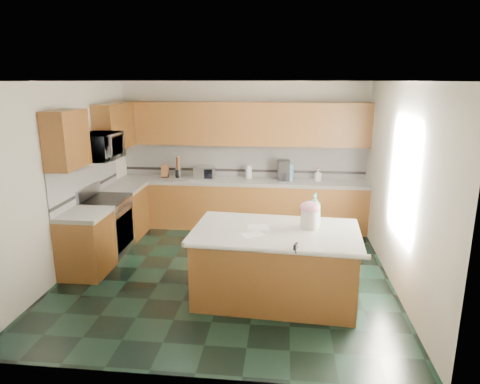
# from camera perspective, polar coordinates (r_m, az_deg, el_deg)

# --- Properties ---
(floor) EXTENTS (4.60, 4.60, 0.00)m
(floor) POSITION_cam_1_polar(r_m,az_deg,el_deg) (6.35, -1.71, -10.60)
(floor) COLOR black
(floor) RESTS_ON ground
(ceiling) EXTENTS (4.60, 4.60, 0.00)m
(ceiling) POSITION_cam_1_polar(r_m,az_deg,el_deg) (5.74, -1.92, 14.57)
(ceiling) COLOR white
(ceiling) RESTS_ON ground
(wall_back) EXTENTS (4.60, 0.04, 2.70)m
(wall_back) POSITION_cam_1_polar(r_m,az_deg,el_deg) (8.16, 0.42, 5.08)
(wall_back) COLOR silver
(wall_back) RESTS_ON ground
(wall_front) EXTENTS (4.60, 0.04, 2.70)m
(wall_front) POSITION_cam_1_polar(r_m,az_deg,el_deg) (3.72, -6.73, -6.90)
(wall_front) COLOR silver
(wall_front) RESTS_ON ground
(wall_left) EXTENTS (0.04, 4.60, 2.70)m
(wall_left) POSITION_cam_1_polar(r_m,az_deg,el_deg) (6.62, -22.12, 1.74)
(wall_left) COLOR silver
(wall_left) RESTS_ON ground
(wall_right) EXTENTS (0.04, 4.60, 2.70)m
(wall_right) POSITION_cam_1_polar(r_m,az_deg,el_deg) (6.04, 20.55, 0.72)
(wall_right) COLOR silver
(wall_right) RESTS_ON ground
(back_base_cab) EXTENTS (4.60, 0.60, 0.86)m
(back_base_cab) POSITION_cam_1_polar(r_m,az_deg,el_deg) (8.06, 0.18, -1.76)
(back_base_cab) COLOR black
(back_base_cab) RESTS_ON ground
(back_countertop) EXTENTS (4.60, 0.64, 0.06)m
(back_countertop) POSITION_cam_1_polar(r_m,az_deg,el_deg) (7.94, 0.19, 1.42)
(back_countertop) COLOR white
(back_countertop) RESTS_ON back_base_cab
(back_upper_cab) EXTENTS (4.60, 0.33, 0.78)m
(back_upper_cab) POSITION_cam_1_polar(r_m,az_deg,el_deg) (7.90, 0.29, 9.08)
(back_upper_cab) COLOR black
(back_upper_cab) RESTS_ON wall_back
(back_backsplash) EXTENTS (4.60, 0.02, 0.63)m
(back_backsplash) POSITION_cam_1_polar(r_m,az_deg,el_deg) (8.15, 0.40, 4.25)
(back_backsplash) COLOR silver
(back_backsplash) RESTS_ON back_countertop
(back_accent_band) EXTENTS (4.60, 0.01, 0.05)m
(back_accent_band) POSITION_cam_1_polar(r_m,az_deg,el_deg) (8.18, 0.39, 2.90)
(back_accent_band) COLOR black
(back_accent_band) RESTS_ON back_countertop
(left_base_cab_rear) EXTENTS (0.60, 0.82, 0.86)m
(left_base_cab_rear) POSITION_cam_1_polar(r_m,az_deg,el_deg) (7.85, -15.06, -2.72)
(left_base_cab_rear) COLOR black
(left_base_cab_rear) RESTS_ON ground
(left_counter_rear) EXTENTS (0.64, 0.82, 0.06)m
(left_counter_rear) POSITION_cam_1_polar(r_m,az_deg,el_deg) (7.73, -15.28, 0.53)
(left_counter_rear) COLOR white
(left_counter_rear) RESTS_ON left_base_cab_rear
(left_base_cab_front) EXTENTS (0.60, 0.72, 0.86)m
(left_base_cab_front) POSITION_cam_1_polar(r_m,az_deg,el_deg) (6.53, -19.82, -6.67)
(left_base_cab_front) COLOR black
(left_base_cab_front) RESTS_ON ground
(left_counter_front) EXTENTS (0.64, 0.72, 0.06)m
(left_counter_front) POSITION_cam_1_polar(r_m,az_deg,el_deg) (6.39, -20.18, -2.81)
(left_counter_front) COLOR white
(left_counter_front) RESTS_ON left_base_cab_front
(left_backsplash) EXTENTS (0.02, 2.30, 0.63)m
(left_backsplash) POSITION_cam_1_polar(r_m,az_deg,el_deg) (7.11, -19.76, 1.83)
(left_backsplash) COLOR silver
(left_backsplash) RESTS_ON wall_left
(left_accent_band) EXTENTS (0.01, 2.30, 0.05)m
(left_accent_band) POSITION_cam_1_polar(r_m,az_deg,el_deg) (7.15, -19.58, 0.31)
(left_accent_band) COLOR black
(left_accent_band) RESTS_ON wall_left
(left_upper_cab_rear) EXTENTS (0.33, 1.09, 0.78)m
(left_upper_cab_rear) POSITION_cam_1_polar(r_m,az_deg,el_deg) (7.73, -16.39, 8.37)
(left_upper_cab_rear) COLOR black
(left_upper_cab_rear) RESTS_ON wall_left
(left_upper_cab_front) EXTENTS (0.33, 0.72, 0.78)m
(left_upper_cab_front) POSITION_cam_1_polar(r_m,az_deg,el_deg) (6.23, -22.15, 6.50)
(left_upper_cab_front) COLOR black
(left_upper_cab_front) RESTS_ON wall_left
(range_body) EXTENTS (0.60, 0.76, 0.88)m
(range_body) POSITION_cam_1_polar(r_m,az_deg,el_deg) (7.16, -17.30, -4.50)
(range_body) COLOR #B7B7BC
(range_body) RESTS_ON ground
(range_oven_door) EXTENTS (0.02, 0.68, 0.55)m
(range_oven_door) POSITION_cam_1_polar(r_m,az_deg,el_deg) (7.06, -15.10, -4.94)
(range_oven_door) COLOR black
(range_oven_door) RESTS_ON range_body
(range_cooktop) EXTENTS (0.62, 0.78, 0.04)m
(range_cooktop) POSITION_cam_1_polar(r_m,az_deg,el_deg) (7.03, -17.58, -0.96)
(range_cooktop) COLOR black
(range_cooktop) RESTS_ON range_body
(range_handle) EXTENTS (0.02, 0.66, 0.02)m
(range_handle) POSITION_cam_1_polar(r_m,az_deg,el_deg) (6.94, -15.08, -2.00)
(range_handle) COLOR #B7B7BC
(range_handle) RESTS_ON range_body
(range_backguard) EXTENTS (0.06, 0.76, 0.18)m
(range_backguard) POSITION_cam_1_polar(r_m,az_deg,el_deg) (7.10, -19.58, 0.05)
(range_backguard) COLOR #B7B7BC
(range_backguard) RESTS_ON range_body
(microwave) EXTENTS (0.50, 0.73, 0.41)m
(microwave) POSITION_cam_1_polar(r_m,az_deg,el_deg) (6.86, -18.12, 5.76)
(microwave) COLOR #B7B7BC
(microwave) RESTS_ON wall_left
(island_base) EXTENTS (2.01, 1.23, 0.86)m
(island_base) POSITION_cam_1_polar(r_m,az_deg,el_deg) (5.50, 4.70, -9.86)
(island_base) COLOR black
(island_base) RESTS_ON ground
(island_top) EXTENTS (2.12, 1.34, 0.06)m
(island_top) POSITION_cam_1_polar(r_m,az_deg,el_deg) (5.33, 4.80, -5.35)
(island_top) COLOR white
(island_top) RESTS_ON island_base
(island_bullnose) EXTENTS (2.05, 0.19, 0.06)m
(island_bullnose) POSITION_cam_1_polar(r_m,az_deg,el_deg) (4.76, 4.62, -7.84)
(island_bullnose) COLOR white
(island_bullnose) RESTS_ON island_base
(treat_jar) EXTENTS (0.29, 0.29, 0.23)m
(treat_jar) POSITION_cam_1_polar(r_m,az_deg,el_deg) (5.40, 9.26, -3.58)
(treat_jar) COLOR silver
(treat_jar) RESTS_ON island_top
(treat_jar_lid) EXTENTS (0.24, 0.24, 0.15)m
(treat_jar_lid) POSITION_cam_1_polar(r_m,az_deg,el_deg) (5.35, 9.32, -2.02)
(treat_jar_lid) COLOR pink
(treat_jar_lid) RESTS_ON treat_jar
(treat_jar_knob) EXTENTS (0.08, 0.03, 0.03)m
(treat_jar_knob) POSITION_cam_1_polar(r_m,az_deg,el_deg) (5.34, 9.35, -1.50)
(treat_jar_knob) COLOR tan
(treat_jar_knob) RESTS_ON treat_jar_lid
(treat_jar_knob_end_l) EXTENTS (0.04, 0.04, 0.04)m
(treat_jar_knob_end_l) POSITION_cam_1_polar(r_m,az_deg,el_deg) (5.33, 8.91, -1.49)
(treat_jar_knob_end_l) COLOR tan
(treat_jar_knob_end_l) RESTS_ON treat_jar_lid
(treat_jar_knob_end_r) EXTENTS (0.04, 0.04, 0.04)m
(treat_jar_knob_end_r) POSITION_cam_1_polar(r_m,az_deg,el_deg) (5.34, 9.78, -1.51)
(treat_jar_knob_end_r) COLOR tan
(treat_jar_knob_end_r) RESTS_ON treat_jar_lid
(soap_bottle_island) EXTENTS (0.21, 0.21, 0.43)m
(soap_bottle_island) POSITION_cam_1_polar(r_m,az_deg,el_deg) (5.42, 9.89, -2.44)
(soap_bottle_island) COLOR teal
(soap_bottle_island) RESTS_ON island_top
(paper_sheet_a) EXTENTS (0.33, 0.31, 0.00)m
(paper_sheet_a) POSITION_cam_1_polar(r_m,az_deg,el_deg) (5.14, 1.71, -5.68)
(paper_sheet_a) COLOR white
(paper_sheet_a) RESTS_ON island_top
(paper_sheet_b) EXTENTS (0.28, 0.22, 0.00)m
(paper_sheet_b) POSITION_cam_1_polar(r_m,az_deg,el_deg) (5.40, 2.43, -4.69)
(paper_sheet_b) COLOR white
(paper_sheet_b) RESTS_ON island_top
(clamp_body) EXTENTS (0.06, 0.11, 0.09)m
(clamp_body) POSITION_cam_1_polar(r_m,az_deg,el_deg) (4.77, 7.44, -7.38)
(clamp_body) COLOR black
(clamp_body) RESTS_ON island_top
(clamp_handle) EXTENTS (0.02, 0.07, 0.02)m
(clamp_handle) POSITION_cam_1_polar(r_m,az_deg,el_deg) (4.72, 7.45, -7.88)
(clamp_handle) COLOR black
(clamp_handle) RESTS_ON island_top
(knife_block) EXTENTS (0.15, 0.19, 0.26)m
(knife_block) POSITION_cam_1_polar(r_m,az_deg,el_deg) (8.23, -9.97, 2.75)
(knife_block) COLOR #472814
(knife_block) RESTS_ON back_countertop
(utensil_crock) EXTENTS (0.13, 0.13, 0.16)m
(utensil_crock) POSITION_cam_1_polar(r_m,az_deg,el_deg) (8.20, -8.19, 2.49)
(utensil_crock) COLOR black
(utensil_crock) RESTS_ON back_countertop
(utensil_bundle) EXTENTS (0.07, 0.07, 0.24)m
(utensil_bundle) POSITION_cam_1_polar(r_m,az_deg,el_deg) (8.16, -8.24, 3.85)
(utensil_bundle) COLOR #472814
(utensil_bundle) RESTS_ON utensil_crock
(toaster_oven) EXTENTS (0.40, 0.29, 0.22)m
(toaster_oven) POSITION_cam_1_polar(r_m,az_deg,el_deg) (8.06, -4.79, 2.59)
(toaster_oven) COLOR #B7B7BC
(toaster_oven) RESTS_ON back_countertop
(toaster_oven_door) EXTENTS (0.34, 0.01, 0.18)m
(toaster_oven_door) POSITION_cam_1_polar(r_m,az_deg,el_deg) (7.94, -4.95, 2.41)
(toaster_oven_door) COLOR black
(toaster_oven_door) RESTS_ON toaster_oven
(paper_towel) EXTENTS (0.12, 0.12, 0.26)m
(paper_towel) POSITION_cam_1_polar(r_m,az_deg,el_deg) (7.99, 1.18, 2.69)
(paper_towel) COLOR white
(paper_towel) RESTS_ON back_countertop
(paper_towel_base) EXTENTS (0.17, 0.17, 0.01)m
(paper_towel_base) POSITION_cam_1_polar(r_m,az_deg,el_deg) (8.02, 1.17, 1.83)
(paper_towel_base) COLOR #B7B7BC
(paper_towel_base) RESTS_ON back_countertop
(water_jug) EXTENTS (0.19, 0.19, 0.31)m
(water_jug) POSITION_cam_1_polar(r_m,az_deg,el_deg) (7.92, 6.51, 2.66)
(water_jug) COLOR #669ED3
(water_jug) RESTS_ON back_countertop
(water_jug_neck) EXTENTS (0.09, 0.09, 0.04)m
(water_jug_neck) POSITION_cam_1_polar(r_m,az_deg,el_deg) (7.88, 6.54, 3.91)
(water_jug_neck) COLOR #669ED3
(water_jug_neck) RESTS_ON water_jug
(coffee_maker) EXTENTS (0.23, 0.25, 0.37)m
(coffee_maker) POSITION_cam_1_polar(r_m,az_deg,el_deg) (7.93, 5.86, 2.92)
(coffee_maker) COLOR black
(coffee_maker) RESTS_ON back_countertop
(coffee_carafe) EXTENTS (0.15, 0.15, 0.15)m
(coffee_carafe) POSITION_cam_1_polar(r_m,az_deg,el_deg) (7.90, 5.83, 2.07)
(coffee_carafe) COLOR black
(coffee_carafe) RESTS_ON back_countertop
(soap_bottle_back) EXTENTS (0.13, 0.13, 0.23)m
(soap_bottle_back) POSITION_cam_1_polar(r_m,az_deg,el_deg) (7.94, 10.35, 2.25)
(soap_bottle_back) COLOR white
(soap_bottle_back) RESTS_ON back_countertop
(soap_back_cap) EXTENTS (0.02, 0.02, 0.03)m
(soap_back_cap) POSITION_cam_1_polar(r_m,az_deg,el_deg) (7.91, 10.39, 3.17)
(soap_back_cap) COLOR red
(soap_back_cap) RESTS_ON soap_bottle_back
(window_light_proxy) EXTENTS (0.02, 1.40, 1.10)m
(window_light_proxy) POSITION_cam_1_polar(r_m,az_deg,el_deg) (5.81, 20.86, 1.69)
(window_light_proxy) COLOR white
(window_light_proxy) RESTS_ON wall_right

